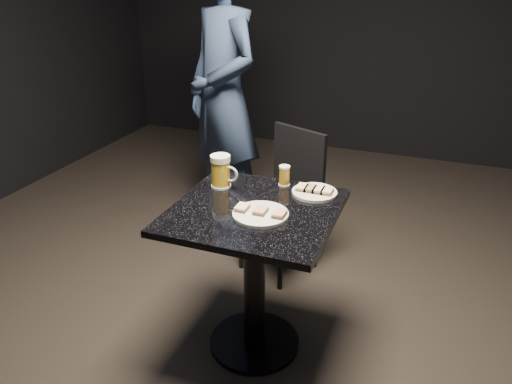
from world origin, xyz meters
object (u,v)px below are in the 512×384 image
Objects in this scene: plate_large at (261,214)px; plate_small at (314,192)px; table at (254,256)px; patron at (223,97)px; beer_mug at (221,171)px; chair at (286,191)px; beer_tumbler at (284,176)px.

plate_large is 0.33m from plate_small.
table is at bearing -130.35° from plate_small.
patron is at bearing 120.86° from plate_large.
plate_large is 1.51× the size of beer_mug.
chair is at bearing 99.83° from plate_large.
beer_tumbler is at bearing 81.54° from table.
chair is (-0.09, 0.75, -0.01)m from table.
plate_small reaches higher than table.
chair is at bearing 2.72° from patron.
beer_mug is (0.42, -0.95, -0.10)m from patron.
table is 4.75× the size of beer_mug.
chair reaches higher than table.
chair is at bearing 96.88° from table.
table is 0.43m from beer_mug.
plate_small is 1.32× the size of beer_mug.
beer_mug is 0.69m from chair.
table is at bearing -98.46° from beer_tumbler.
plate_small is 1.23m from patron.
plate_large is 0.32× the size of table.
plate_small is 0.65m from chair.
table is 0.41m from beer_tumbler.
beer_tumbler reaches higher than plate_large.
table is (0.65, -1.11, -0.42)m from patron.
plate_large is 2.43× the size of beer_tumbler.
patron is at bearing 134.41° from plate_small.
table is 0.76m from chair.
beer_mug is 0.18× the size of chair.
plate_large and plate_small have the same top height.
beer_mug reaches higher than table.
patron is 11.73× the size of beer_mug.
plate_small is 0.45m from beer_mug.
plate_small is 0.28× the size of table.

